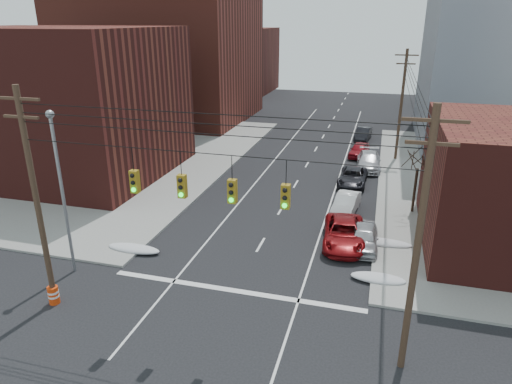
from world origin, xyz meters
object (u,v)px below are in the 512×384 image
Objects in this scene: parked_car_d at (369,161)px; lot_car_c at (110,166)px; parked_car_b at (346,204)px; parked_car_f at (363,134)px; lot_car_a at (123,168)px; lot_car_b at (160,146)px; construction_barrel at (54,295)px; parked_car_a at (364,237)px; lot_car_d at (100,157)px; parked_car_c at (353,177)px; red_pickup at (344,233)px; parked_car_e at (359,150)px.

lot_car_c is at bearing -163.42° from parked_car_d.
parked_car_d is (1.16, 11.42, 0.07)m from parked_car_b.
parked_car_f is 28.57m from lot_car_a.
construction_barrel is (7.32, -26.48, -0.38)m from lot_car_b.
lot_car_c is at bearing 158.29° from parked_car_a.
lot_car_a is 4.51× the size of construction_barrel.
parked_car_a is at bearing -91.69° from lot_car_d.
parked_car_c is 25.90m from construction_barrel.
lot_car_a reaches higher than red_pickup.
lot_car_b reaches higher than parked_car_b.
parked_car_d reaches higher than parked_car_b.
parked_car_e is 21.17m from lot_car_b.
lot_car_b is at bearing -14.49° from lot_car_d.
red_pickup is 1.16× the size of lot_car_c.
parked_car_a is 0.90× the size of lot_car_c.
parked_car_f is at bearing -33.56° from lot_car_d.
lot_car_a is 1.52m from lot_car_c.
lot_car_c reaches higher than parked_car_e.
parked_car_c is (0.00, 6.45, -0.02)m from parked_car_b.
lot_car_c reaches higher than parked_car_f.
red_pickup is 26.29m from lot_car_b.
red_pickup is at bearing -81.49° from parked_car_e.
red_pickup is at bearing -92.43° from lot_car_d.
parked_car_e is 0.92× the size of lot_car_d.
red_pickup is at bearing -83.25° from parked_car_f.
lot_car_c is at bearing -170.39° from parked_car_c.
parked_car_c is 5.30× the size of construction_barrel.
parked_car_f reaches higher than parked_car_c.
parked_car_d is at bearing -78.51° from lot_car_a.
lot_car_d reaches higher than construction_barrel.
red_pickup is at bearing -121.30° from lot_car_a.
parked_car_b is 0.84× the size of lot_car_b.
parked_car_e reaches higher than parked_car_c.
parked_car_b is at bearing 104.95° from parked_car_a.
lot_car_a is at bearing -140.85° from parked_car_e.
parked_car_e is 26.41m from lot_car_d.
red_pickup is 1.25× the size of parked_car_f.
parked_car_b reaches higher than parked_car_c.
lot_car_c is at bearing -132.09° from parked_car_f.
parked_car_f is at bearing 71.01° from construction_barrel.
lot_car_b is at bearing 0.51° from lot_car_c.
red_pickup is at bearing -87.15° from parked_car_c.
parked_car_f is 40.88m from construction_barrel.
lot_car_b is at bearing 178.99° from parked_car_d.
parked_car_a is at bearing -120.51° from lot_car_a.
lot_car_b is at bearing -143.31° from parked_car_f.
parked_car_c is (-1.60, 11.81, -0.03)m from parked_car_a.
parked_car_a is 0.83× the size of lot_car_b.
parked_car_d is 11.52m from parked_car_f.
parked_car_c is 0.93× the size of parked_car_d.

